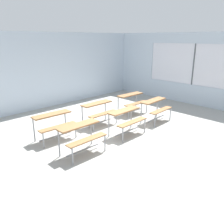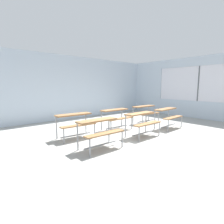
% 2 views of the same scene
% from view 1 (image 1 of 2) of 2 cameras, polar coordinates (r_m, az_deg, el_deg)
% --- Properties ---
extents(ground, '(10.00, 9.00, 0.05)m').
position_cam_1_polar(ground, '(6.57, 2.23, -7.28)').
color(ground, '#9E9E99').
extents(wall_back, '(10.00, 0.12, 3.00)m').
position_cam_1_polar(wall_back, '(9.67, -17.82, 9.53)').
color(wall_back, silver).
rests_on(wall_back, ground).
extents(wall_right, '(0.12, 9.00, 3.00)m').
position_cam_1_polar(wall_right, '(10.23, 22.67, 9.13)').
color(wall_right, silver).
rests_on(wall_right, ground).
extents(desk_bench_r0c0, '(1.10, 0.60, 0.74)m').
position_cam_1_polar(desk_bench_r0c0, '(5.70, -7.57, -5.05)').
color(desk_bench_r0c0, olive).
rests_on(desk_bench_r0c0, ground).
extents(desk_bench_r0c1, '(1.10, 0.60, 0.74)m').
position_cam_1_polar(desk_bench_r0c1, '(6.79, 3.70, -1.10)').
color(desk_bench_r0c1, olive).
rests_on(desk_bench_r0c1, ground).
extents(desk_bench_r0c2, '(1.13, 0.64, 0.74)m').
position_cam_1_polar(desk_bench_r0c2, '(8.01, 10.85, 1.59)').
color(desk_bench_r0c2, olive).
rests_on(desk_bench_r0c2, ground).
extents(desk_bench_r1c0, '(1.13, 0.64, 0.74)m').
position_cam_1_polar(desk_bench_r1c0, '(6.63, -14.18, -2.09)').
color(desk_bench_r1c0, olive).
rests_on(desk_bench_r1c0, ground).
extents(desk_bench_r1c1, '(1.11, 0.61, 0.74)m').
position_cam_1_polar(desk_bench_r1c1, '(7.53, -3.25, 0.83)').
color(desk_bench_r1c1, olive).
rests_on(desk_bench_r1c1, ground).
extents(desk_bench_r1c2, '(1.13, 0.64, 0.74)m').
position_cam_1_polar(desk_bench_r1c2, '(8.72, 5.05, 3.19)').
color(desk_bench_r1c2, olive).
rests_on(desk_bench_r1c2, ground).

